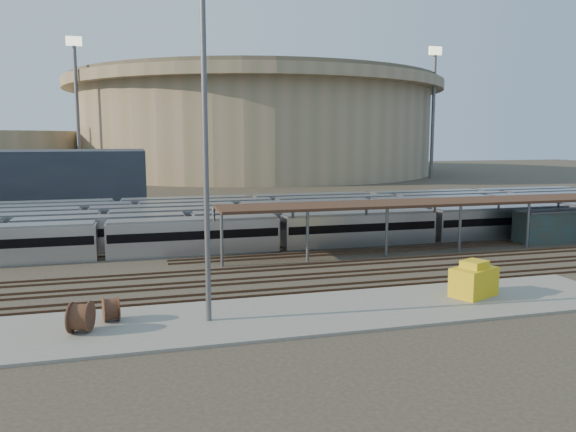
# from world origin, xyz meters

# --- Properties ---
(ground) EXTENTS (420.00, 420.00, 0.00)m
(ground) POSITION_xyz_m (0.00, 0.00, 0.00)
(ground) COLOR #383026
(ground) RESTS_ON ground
(apron) EXTENTS (50.00, 9.00, 0.20)m
(apron) POSITION_xyz_m (-5.00, -15.00, 0.10)
(apron) COLOR gray
(apron) RESTS_ON ground
(subway_trains) EXTENTS (123.71, 23.90, 3.60)m
(subway_trains) POSITION_xyz_m (1.31, 18.50, 1.80)
(subway_trains) COLOR #B5B5BA
(subway_trains) RESTS_ON ground
(inspection_shed) EXTENTS (60.30, 6.00, 5.30)m
(inspection_shed) POSITION_xyz_m (22.00, 4.00, 4.98)
(inspection_shed) COLOR #5B5B60
(inspection_shed) RESTS_ON ground
(empty_tracks) EXTENTS (170.00, 9.62, 0.18)m
(empty_tracks) POSITION_xyz_m (0.00, -5.00, 0.09)
(empty_tracks) COLOR #4C3323
(empty_tracks) RESTS_ON ground
(stadium) EXTENTS (124.00, 124.00, 32.50)m
(stadium) POSITION_xyz_m (25.00, 140.00, 16.47)
(stadium) COLOR gray
(stadium) RESTS_ON ground
(service_building) EXTENTS (42.00, 20.00, 10.00)m
(service_building) POSITION_xyz_m (-35.00, 55.00, 5.00)
(service_building) COLOR #1E232D
(service_building) RESTS_ON ground
(floodlight_0) EXTENTS (4.00, 1.00, 38.40)m
(floodlight_0) POSITION_xyz_m (-30.00, 110.00, 20.65)
(floodlight_0) COLOR #5B5B60
(floodlight_0) RESTS_ON ground
(floodlight_2) EXTENTS (4.00, 1.00, 38.40)m
(floodlight_2) POSITION_xyz_m (70.00, 100.00, 20.65)
(floodlight_2) COLOR #5B5B60
(floodlight_2) RESTS_ON ground
(floodlight_3) EXTENTS (4.00, 1.00, 38.40)m
(floodlight_3) POSITION_xyz_m (-10.00, 160.00, 20.65)
(floodlight_3) COLOR #5B5B60
(floodlight_3) RESTS_ON ground
(teal_boxcar) EXTENTS (15.40, 3.76, 3.56)m
(teal_boxcar) POSITION_xyz_m (34.74, 4.00, 1.78)
(teal_boxcar) COLOR #1D464A
(teal_boxcar) RESTS_ON ground
(cable_reel_west) EXTENTS (1.56, 2.17, 1.96)m
(cable_reel_west) POSITION_xyz_m (-19.36, -15.20, 1.18)
(cable_reel_west) COLOR brown
(cable_reel_west) RESTS_ON apron
(cable_reel_east) EXTENTS (1.17, 1.78, 1.65)m
(cable_reel_east) POSITION_xyz_m (-17.62, -13.46, 1.03)
(cable_reel_east) COLOR brown
(cable_reel_east) RESTS_ON apron
(yard_light_pole) EXTENTS (0.81, 0.36, 22.32)m
(yard_light_pole) POSITION_xyz_m (-11.36, -15.00, 11.44)
(yard_light_pole) COLOR #5B5B60
(yard_light_pole) RESTS_ON apron
(yellow_equipment) EXTENTS (4.12, 3.46, 2.20)m
(yellow_equipment) POSITION_xyz_m (9.04, -14.49, 1.30)
(yellow_equipment) COLOR gold
(yellow_equipment) RESTS_ON apron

